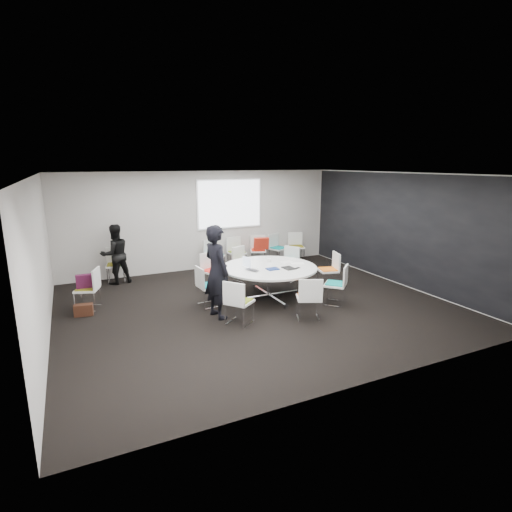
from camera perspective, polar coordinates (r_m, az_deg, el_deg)
name	(u,v)px	position (r m, az deg, el deg)	size (l,w,h in m)	color
room_shell	(260,242)	(8.39, 0.51, 2.02)	(8.08, 7.08, 2.88)	black
conference_table	(269,275)	(9.09, 1.91, -2.72)	(2.15, 2.15, 0.73)	silver
projection_screen	(230,204)	(11.74, -3.76, 7.44)	(1.90, 0.03, 1.35)	white
chair_ring_a	(328,277)	(10.03, 10.27, -2.93)	(0.55, 0.56, 0.88)	silver
chair_ring_b	(288,270)	(10.50, 4.57, -2.02)	(0.61, 0.62, 0.88)	silver
chair_ring_c	(244,270)	(10.48, -1.76, -2.01)	(0.60, 0.60, 0.88)	silver
chair_ring_d	(213,278)	(9.84, -6.22, -3.11)	(0.60, 0.60, 0.88)	silver
chair_ring_e	(209,294)	(8.69, -6.78, -5.35)	(0.49, 0.50, 0.88)	silver
chair_ring_f	(239,310)	(7.70, -2.43, -7.75)	(0.64, 0.64, 0.88)	silver
chair_ring_g	(309,306)	(7.97, 7.53, -7.12)	(0.60, 0.60, 0.88)	silver
chair_ring_h	(336,292)	(8.91, 11.30, -5.05)	(0.64, 0.64, 0.88)	silver
chair_back_a	(214,261)	(11.50, -5.96, -0.71)	(0.57, 0.56, 0.88)	silver
chair_back_b	(237,258)	(11.77, -2.78, -0.32)	(0.49, 0.48, 0.88)	silver
chair_back_c	(258,256)	(12.04, 0.31, 0.01)	(0.60, 0.59, 0.88)	silver
chair_back_d	(278,254)	(12.34, 3.15, 0.32)	(0.59, 0.58, 0.88)	silver
chair_back_e	(296,252)	(12.61, 5.76, 0.55)	(0.58, 0.57, 0.88)	silver
chair_spare_left	(89,297)	(9.15, -22.80, -5.37)	(0.58, 0.59, 0.88)	silver
chair_person_back	(116,271)	(10.97, -19.35, -2.08)	(0.53, 0.52, 0.88)	silver
person_main	(217,272)	(7.88, -5.64, -2.27)	(0.68, 0.45, 1.87)	black
person_back	(115,254)	(10.70, -19.47, 0.23)	(0.74, 0.58, 1.53)	black
laptop	(254,270)	(8.73, -0.35, -1.96)	(0.32, 0.21, 0.03)	#333338
laptop_lid	(247,262)	(8.92, -1.34, -0.86)	(0.30, 0.02, 0.22)	silver
notebook_black	(289,268)	(8.90, 4.69, -1.73)	(0.22, 0.30, 0.02)	black
tablet_folio	(273,269)	(8.80, 2.39, -1.85)	(0.26, 0.20, 0.03)	navy
papers_right	(286,262)	(9.48, 4.35, -0.85)	(0.30, 0.21, 0.00)	silver
papers_front	(298,263)	(9.36, 5.97, -1.07)	(0.30, 0.21, 0.00)	white
cup	(269,260)	(9.42, 1.88, -0.62)	(0.08, 0.08, 0.09)	white
phone	(297,268)	(8.94, 5.94, -1.72)	(0.14, 0.07, 0.01)	black
maroon_bag	(86,281)	(9.05, -23.09, -3.30)	(0.40, 0.14, 0.28)	#471330
brown_bag	(84,310)	(8.86, -23.41, -7.10)	(0.36, 0.16, 0.24)	#391D12
red_jacket	(261,244)	(11.75, 0.76, 1.79)	(0.44, 0.10, 0.35)	#B12515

